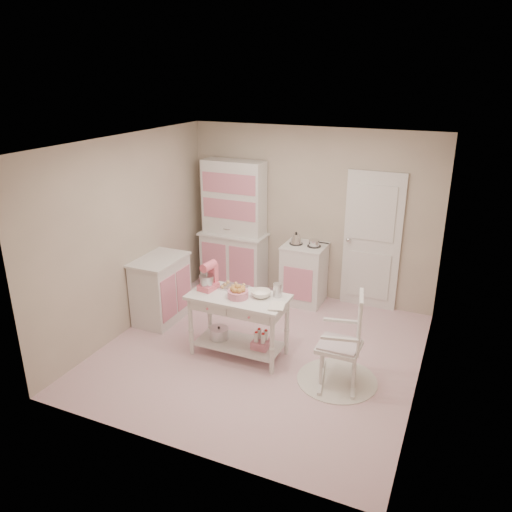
{
  "coord_description": "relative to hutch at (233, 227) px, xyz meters",
  "views": [
    {
      "loc": [
        2.17,
        -5.04,
        3.34
      ],
      "look_at": [
        -0.21,
        0.35,
        1.14
      ],
      "focal_mm": 35.0,
      "sensor_mm": 36.0,
      "label": 1
    }
  ],
  "objects": [
    {
      "name": "base_cabinet",
      "position": [
        -0.45,
        -1.4,
        -0.58
      ],
      "size": [
        0.54,
        0.84,
        0.92
      ],
      "primitive_type": "cube",
      "color": "white",
      "rests_on": "ground"
    },
    {
      "name": "work_table",
      "position": [
        0.95,
        -1.81,
        -0.64
      ],
      "size": [
        1.2,
        0.6,
        0.8
      ],
      "primitive_type": "cube",
      "color": "white",
      "rests_on": "ground"
    },
    {
      "name": "lace_rug",
      "position": [
        2.23,
        -1.88,
        -1.03
      ],
      "size": [
        0.92,
        0.92,
        0.01
      ],
      "primitive_type": "cylinder",
      "color": "white",
      "rests_on": "ground"
    },
    {
      "name": "cookie_tray",
      "position": [
        0.8,
        -1.63,
        -0.23
      ],
      "size": [
        0.34,
        0.24,
        0.02
      ],
      "primitive_type": "cube",
      "color": "silver",
      "rests_on": "work_table"
    },
    {
      "name": "metal_pitcher",
      "position": [
        1.39,
        -1.65,
        -0.16
      ],
      "size": [
        0.1,
        0.1,
        0.17
      ],
      "primitive_type": "cylinder",
      "color": "silver",
      "rests_on": "work_table"
    },
    {
      "name": "door",
      "position": [
        2.13,
        0.21,
        -0.02
      ],
      "size": [
        0.82,
        0.05,
        2.04
      ],
      "primitive_type": "cube",
      "color": "white",
      "rests_on": "ground"
    },
    {
      "name": "room_shell",
      "position": [
        1.18,
        -1.66,
        0.61
      ],
      "size": [
        3.84,
        3.84,
        2.62
      ],
      "color": "pink",
      "rests_on": "ground"
    },
    {
      "name": "hutch",
      "position": [
        0.0,
        0.0,
        0.0
      ],
      "size": [
        1.06,
        0.5,
        2.08
      ],
      "primitive_type": "cube",
      "color": "white",
      "rests_on": "ground"
    },
    {
      "name": "rocking_chair",
      "position": [
        2.23,
        -1.88,
        -0.49
      ],
      "size": [
        0.62,
        0.81,
        1.1
      ],
      "primitive_type": "cube",
      "rotation": [
        0.0,
        0.0,
        0.22
      ],
      "color": "white",
      "rests_on": "ground"
    },
    {
      "name": "mixing_bowl",
      "position": [
        1.21,
        -1.73,
        -0.2
      ],
      "size": [
        0.24,
        0.24,
        0.08
      ],
      "primitive_type": "imported",
      "color": "white",
      "rests_on": "work_table"
    },
    {
      "name": "stove",
      "position": [
        1.2,
        -0.05,
        -0.58
      ],
      "size": [
        0.62,
        0.57,
        0.92
      ],
      "primitive_type": "cube",
      "color": "white",
      "rests_on": "ground"
    },
    {
      "name": "recipe_book",
      "position": [
        1.4,
        -1.93,
        -0.23
      ],
      "size": [
        0.22,
        0.27,
        0.02
      ],
      "primitive_type": "imported",
      "rotation": [
        0.0,
        0.0,
        0.22
      ],
      "color": "white",
      "rests_on": "work_table"
    },
    {
      "name": "bread_basket",
      "position": [
        0.97,
        -1.86,
        -0.19
      ],
      "size": [
        0.25,
        0.25,
        0.09
      ],
      "primitive_type": "cylinder",
      "color": "pink",
      "rests_on": "work_table"
    },
    {
      "name": "stand_mixer",
      "position": [
        0.53,
        -1.79,
        -0.07
      ],
      "size": [
        0.24,
        0.3,
        0.34
      ],
      "primitive_type": "cube",
      "rotation": [
        0.0,
        0.0,
        -0.14
      ],
      "color": "#EB6378",
      "rests_on": "work_table"
    }
  ]
}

